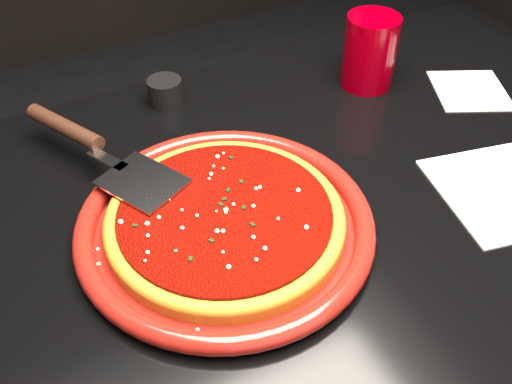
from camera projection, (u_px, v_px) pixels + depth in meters
The scene contains 12 objects.
table at pixel (296, 352), 1.03m from camera, with size 1.20×0.80×0.75m, color black.
plate at pixel (225, 224), 0.73m from camera, with size 0.38×0.38×0.03m, color maroon.
pizza_crust at pixel (225, 221), 0.73m from camera, with size 0.31×0.31×0.02m, color #935817.
pizza_crust_rim at pixel (225, 217), 0.72m from camera, with size 0.31×0.31×0.02m, color #935817.
pizza_sauce at pixel (225, 214), 0.72m from camera, with size 0.27×0.27×0.01m, color #6C0803.
parmesan_dusting at pixel (225, 210), 0.71m from camera, with size 0.26×0.26×0.01m, color #FBF3C7, non-canonical shape.
basil_flecks at pixel (225, 210), 0.71m from camera, with size 0.24×0.24×0.00m, color black, non-canonical shape.
pizza_server at pixel (101, 149), 0.79m from camera, with size 0.10×0.35×0.03m, color #B7B9BF, non-canonical shape.
cup at pixel (370, 52), 0.97m from camera, with size 0.09×0.09×0.12m, color #8B000B.
napkin_a at pixel (506, 190), 0.80m from camera, with size 0.18×0.18×0.00m, color silver.
napkin_b at pixel (470, 90), 0.99m from camera, with size 0.12×0.13×0.00m, color silver.
ramekin at pixel (165, 92), 0.95m from camera, with size 0.06×0.06×0.04m, color black.
Camera 1 is at (-0.33, -0.47, 1.29)m, focal length 40.00 mm.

